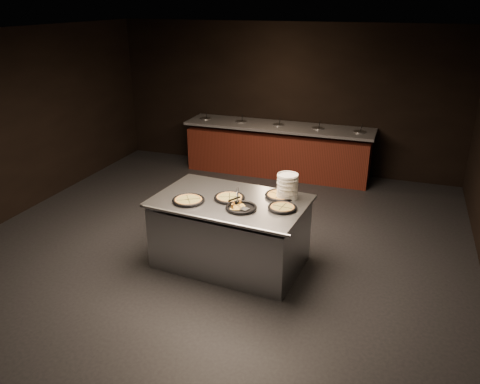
{
  "coord_description": "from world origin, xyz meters",
  "views": [
    {
      "loc": [
        2.28,
        -5.1,
        3.29
      ],
      "look_at": [
        0.37,
        0.3,
        0.91
      ],
      "focal_mm": 35.0,
      "sensor_mm": 36.0,
      "label": 1
    }
  ],
  "objects_px": {
    "plate_stack": "(287,186)",
    "pan_veggie_whole": "(188,200)",
    "serving_counter": "(231,233)",
    "pan_cheese_whole": "(229,198)"
  },
  "relations": [
    {
      "from": "plate_stack",
      "to": "pan_veggie_whole",
      "type": "xyz_separation_m",
      "value": [
        -1.14,
        -0.53,
        -0.14
      ]
    },
    {
      "from": "serving_counter",
      "to": "plate_stack",
      "type": "bearing_deg",
      "value": 28.43
    },
    {
      "from": "serving_counter",
      "to": "pan_veggie_whole",
      "type": "xyz_separation_m",
      "value": [
        -0.47,
        -0.24,
        0.5
      ]
    },
    {
      "from": "serving_counter",
      "to": "plate_stack",
      "type": "relative_size",
      "value": 6.34
    },
    {
      "from": "serving_counter",
      "to": "plate_stack",
      "type": "height_order",
      "value": "plate_stack"
    },
    {
      "from": "serving_counter",
      "to": "pan_cheese_whole",
      "type": "height_order",
      "value": "pan_cheese_whole"
    },
    {
      "from": "serving_counter",
      "to": "pan_cheese_whole",
      "type": "distance_m",
      "value": 0.5
    },
    {
      "from": "serving_counter",
      "to": "pan_cheese_whole",
      "type": "bearing_deg",
      "value": 151.74
    },
    {
      "from": "serving_counter",
      "to": "pan_veggie_whole",
      "type": "distance_m",
      "value": 0.73
    },
    {
      "from": "pan_cheese_whole",
      "to": "serving_counter",
      "type": "bearing_deg",
      "value": -33.21
    }
  ]
}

